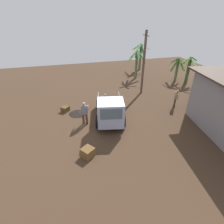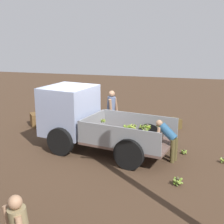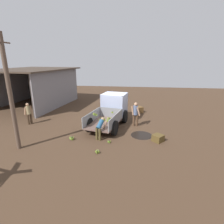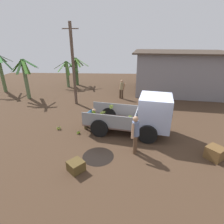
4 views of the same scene
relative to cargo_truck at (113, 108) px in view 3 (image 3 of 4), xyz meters
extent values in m
plane|color=#463122|center=(-0.05, -0.21, -1.11)|extent=(36.00, 36.00, 0.00)
cylinder|color=black|center=(-2.24, -2.12, -1.11)|extent=(1.35, 1.35, 0.01)
cube|color=brown|center=(-1.79, 0.38, -0.61)|extent=(3.02, 2.27, 0.08)
cube|color=gray|center=(-1.61, 1.21, -0.23)|extent=(2.67, 0.61, 0.68)
cube|color=gray|center=(-1.96, -0.45, -0.23)|extent=(2.67, 0.61, 0.68)
cube|color=gray|center=(-0.48, 0.10, -0.23)|extent=(0.41, 1.72, 0.68)
cube|color=#9CA7C6|center=(0.41, -0.09, 0.18)|extent=(1.86, 1.99, 1.65)
cube|color=#4C606B|center=(1.18, -0.25, 0.51)|extent=(0.31, 1.34, 0.73)
cylinder|color=black|center=(0.38, 0.85, -0.65)|extent=(0.95, 0.41, 0.93)
cylinder|color=black|center=(0.00, -0.93, -0.65)|extent=(0.95, 0.41, 0.93)
cylinder|color=black|center=(-2.00, 1.35, -0.65)|extent=(0.95, 0.41, 0.93)
cylinder|color=black|center=(-2.37, -0.42, -0.65)|extent=(0.95, 0.41, 0.93)
sphere|color=brown|center=(-2.33, -0.01, -0.14)|extent=(0.08, 0.08, 0.08)
cylinder|color=#5A7D25|center=(-2.33, 0.05, -0.21)|extent=(0.15, 0.06, 0.15)
cylinder|color=#8AB125|center=(-2.38, 0.05, -0.19)|extent=(0.16, 0.13, 0.11)
cylinder|color=olive|center=(-2.38, -0.01, -0.21)|extent=(0.04, 0.14, 0.15)
cylinder|color=olive|center=(-2.38, -0.05, -0.20)|extent=(0.14, 0.14, 0.14)
cylinder|color=olive|center=(-2.33, -0.07, -0.20)|extent=(0.16, 0.04, 0.13)
cylinder|color=#86B13E|center=(-2.28, -0.06, -0.18)|extent=(0.15, 0.15, 0.10)
cylinder|color=olive|center=(-2.28, -0.01, -0.21)|extent=(0.05, 0.14, 0.15)
cylinder|color=olive|center=(-2.28, 0.03, -0.20)|extent=(0.12, 0.16, 0.13)
sphere|color=brown|center=(-1.84, 0.98, 0.09)|extent=(0.07, 0.07, 0.07)
cylinder|color=#83AF38|center=(-1.78, 0.98, 0.06)|extent=(0.04, 0.16, 0.10)
cylinder|color=olive|center=(-1.81, 1.03, 0.05)|extent=(0.16, 0.12, 0.12)
cylinder|color=olive|center=(-1.85, 1.04, 0.04)|extent=(0.15, 0.05, 0.13)
cylinder|color=olive|center=(-1.88, 1.01, 0.03)|extent=(0.12, 0.14, 0.14)
cylinder|color=olive|center=(-1.90, 0.98, 0.03)|extent=(0.04, 0.15, 0.14)
cylinder|color=#5C7620|center=(-1.89, 0.93, 0.05)|extent=(0.15, 0.14, 0.11)
cylinder|color=olive|center=(-1.83, 0.92, 0.05)|extent=(0.17, 0.07, 0.11)
cylinder|color=olive|center=(-1.80, 0.95, 0.03)|extent=(0.12, 0.14, 0.14)
sphere|color=brown|center=(-0.81, -0.09, -0.08)|extent=(0.06, 0.06, 0.06)
cylinder|color=#597920|center=(-0.80, -0.05, -0.13)|extent=(0.12, 0.03, 0.12)
cylinder|color=#89B039|center=(-0.85, -0.05, -0.11)|extent=(0.11, 0.12, 0.09)
cylinder|color=olive|center=(-0.86, -0.09, -0.12)|extent=(0.04, 0.13, 0.10)
cylinder|color=olive|center=(-0.83, -0.11, -0.13)|extent=(0.09, 0.10, 0.13)
cylinder|color=olive|center=(-0.81, -0.13, -0.13)|extent=(0.11, 0.05, 0.12)
cylinder|color=olive|center=(-0.77, -0.12, -0.11)|extent=(0.11, 0.12, 0.09)
cylinder|color=#54731F|center=(-0.77, -0.09, -0.13)|extent=(0.05, 0.12, 0.12)
cylinder|color=olive|center=(-0.77, -0.05, -0.11)|extent=(0.12, 0.11, 0.09)
sphere|color=#423B2A|center=(-2.22, 0.38, -0.05)|extent=(0.07, 0.07, 0.07)
cylinder|color=#74A123|center=(-2.16, 0.37, -0.08)|extent=(0.06, 0.15, 0.09)
cylinder|color=olive|center=(-2.20, 0.43, -0.10)|extent=(0.14, 0.09, 0.11)
cylinder|color=#577221|center=(-2.26, 0.42, -0.08)|extent=(0.12, 0.14, 0.09)
cylinder|color=olive|center=(-2.27, 0.35, -0.08)|extent=(0.10, 0.14, 0.09)
cylinder|color=olive|center=(-2.20, 0.33, -0.09)|extent=(0.15, 0.08, 0.10)
sphere|color=brown|center=(-2.33, 0.48, -0.14)|extent=(0.08, 0.08, 0.08)
cylinder|color=olive|center=(-2.36, 0.46, -0.20)|extent=(0.11, 0.13, 0.15)
cylinder|color=olive|center=(-2.34, 0.44, -0.21)|extent=(0.13, 0.07, 0.15)
cylinder|color=olive|center=(-2.30, 0.43, -0.17)|extent=(0.16, 0.12, 0.10)
cylinder|color=#5D741F|center=(-2.28, 0.47, -0.19)|extent=(0.08, 0.15, 0.14)
cylinder|color=olive|center=(-2.29, 0.50, -0.21)|extent=(0.10, 0.13, 0.15)
cylinder|color=olive|center=(-2.31, 0.52, -0.20)|extent=(0.14, 0.09, 0.15)
cylinder|color=olive|center=(-2.36, 0.53, -0.18)|extent=(0.16, 0.12, 0.12)
cylinder|color=olive|center=(-2.39, 0.49, -0.18)|extent=(0.06, 0.16, 0.11)
sphere|color=#4D4532|center=(-2.74, 0.20, 0.06)|extent=(0.08, 0.08, 0.08)
cylinder|color=olive|center=(-2.79, 0.19, -0.02)|extent=(0.08, 0.16, 0.17)
cylinder|color=olive|center=(-2.76, 0.16, -0.03)|extent=(0.15, 0.11, 0.18)
cylinder|color=#719E1F|center=(-2.72, 0.15, -0.02)|extent=(0.16, 0.08, 0.17)
cylinder|color=olive|center=(-2.68, 0.17, -0.01)|extent=(0.11, 0.17, 0.16)
cylinder|color=#8AB03B|center=(-2.69, 0.22, -0.02)|extent=(0.09, 0.16, 0.18)
cylinder|color=olive|center=(-2.70, 0.24, -0.02)|extent=(0.15, 0.13, 0.18)
cylinder|color=olive|center=(-2.75, 0.28, 0.01)|extent=(0.20, 0.08, 0.11)
cylinder|color=olive|center=(-2.78, 0.22, -0.02)|extent=(0.10, 0.15, 0.18)
sphere|color=brown|center=(-1.85, 0.01, -0.17)|extent=(0.08, 0.08, 0.08)
cylinder|color=olive|center=(-1.83, -0.06, -0.22)|extent=(0.19, 0.10, 0.12)
cylinder|color=#8DAD3D|center=(-1.78, -0.01, -0.21)|extent=(0.10, 0.20, 0.11)
cylinder|color=olive|center=(-1.80, 0.05, -0.23)|extent=(0.16, 0.17, 0.13)
cylinder|color=#93AF34|center=(-1.87, 0.08, -0.22)|extent=(0.19, 0.10, 0.13)
cylinder|color=#90A742|center=(-1.90, 0.02, -0.25)|extent=(0.09, 0.15, 0.18)
cylinder|color=olive|center=(-1.91, -0.04, -0.22)|extent=(0.15, 0.18, 0.12)
sphere|color=#433C2B|center=(-1.84, 0.87, 0.05)|extent=(0.07, 0.07, 0.07)
cylinder|color=#86A834|center=(-1.90, 0.86, -0.01)|extent=(0.08, 0.15, 0.14)
cylinder|color=olive|center=(-1.84, 0.80, 0.01)|extent=(0.18, 0.05, 0.09)
cylinder|color=#86AB41|center=(-1.78, 0.85, 0.00)|extent=(0.08, 0.17, 0.12)
cylinder|color=olive|center=(-1.81, 0.92, -0.01)|extent=(0.15, 0.12, 0.13)
cylinder|color=#537818|center=(-1.88, 0.93, 0.01)|extent=(0.16, 0.12, 0.10)
cube|color=gray|center=(7.81, 8.09, 0.67)|extent=(0.88, 5.73, 3.57)
cube|color=gray|center=(4.48, 11.40, 0.67)|extent=(7.53, 1.13, 3.57)
cube|color=gray|center=(3.72, 5.78, 0.67)|extent=(7.53, 1.13, 3.57)
cube|color=#3E3025|center=(4.10, 8.59, 2.51)|extent=(9.19, 7.65, 0.12)
cylinder|color=#3F3833|center=(0.18, 6.47, 0.67)|extent=(0.16, 0.16, 3.57)
cylinder|color=brown|center=(-4.77, 4.47, 1.78)|extent=(0.21, 0.21, 5.78)
cylinder|color=brown|center=(-4.77, 4.47, 4.22)|extent=(1.13, 0.07, 0.07)
cylinder|color=brown|center=(-0.66, -1.83, -0.69)|extent=(0.19, 0.19, 0.84)
cylinder|color=brown|center=(-0.62, -1.59, -0.69)|extent=(0.19, 0.19, 0.84)
cylinder|color=slate|center=(-0.66, -1.71, 0.05)|extent=(0.39, 0.36, 0.67)
sphere|color=tan|center=(-0.69, -1.70, 0.50)|extent=(0.24, 0.24, 0.24)
cylinder|color=tan|center=(-0.80, -1.90, 0.03)|extent=(0.15, 0.30, 0.62)
cylinder|color=tan|center=(-0.69, -1.49, 0.02)|extent=(0.14, 0.22, 0.63)
cylinder|color=#4F4424|center=(-3.19, 0.55, -0.75)|extent=(0.18, 0.18, 0.73)
cylinder|color=#4F4424|center=(-3.27, 0.35, -0.75)|extent=(0.18, 0.18, 0.73)
cylinder|color=#265277|center=(-3.02, 0.37, -0.20)|extent=(0.67, 0.47, 0.57)
sphere|color=tan|center=(-2.73, 0.27, 0.04)|extent=(0.21, 0.21, 0.21)
cylinder|color=tan|center=(-2.73, 0.46, -0.32)|extent=(0.16, 0.22, 0.55)
cylinder|color=tan|center=(-2.83, 0.11, -0.31)|extent=(0.18, 0.27, 0.55)
cylinder|color=#433021|center=(-1.35, 6.04, -0.73)|extent=(0.21, 0.21, 0.76)
cylinder|color=#433021|center=(-1.17, 5.92, -0.73)|extent=(0.21, 0.21, 0.76)
cylinder|color=#8E7D56|center=(-1.25, 6.00, -0.05)|extent=(0.42, 0.43, 0.62)
sphere|color=tan|center=(-1.23, 6.03, 0.36)|extent=(0.22, 0.22, 0.22)
cylinder|color=tan|center=(-1.37, 6.17, -0.08)|extent=(0.22, 0.19, 0.57)
cylinder|color=tan|center=(-1.04, 5.97, -0.07)|extent=(0.24, 0.21, 0.57)
sphere|color=#453E2C|center=(-3.44, 2.02, -0.93)|extent=(0.08, 0.08, 0.08)
cylinder|color=#5D7D21|center=(-3.48, 1.98, -1.01)|extent=(0.15, 0.16, 0.19)
cylinder|color=#87AD3F|center=(-3.46, 1.94, -0.99)|extent=(0.21, 0.09, 0.15)
cylinder|color=olive|center=(-3.39, 1.96, -1.00)|extent=(0.18, 0.17, 0.16)
cylinder|color=#577B20|center=(-3.36, 2.02, -0.99)|extent=(0.05, 0.20, 0.16)
cylinder|color=#5B772F|center=(-3.40, 2.06, -1.02)|extent=(0.15, 0.15, 0.19)
cylinder|color=olive|center=(-3.42, 2.10, -0.98)|extent=(0.22, 0.09, 0.12)
cylinder|color=olive|center=(-3.49, 2.08, -0.99)|extent=(0.19, 0.17, 0.14)
cylinder|color=olive|center=(-3.50, 2.02, -1.01)|extent=(0.06, 0.18, 0.19)
sphere|color=#423B2B|center=(-3.54, -0.23, -0.98)|extent=(0.07, 0.07, 0.07)
cylinder|color=olive|center=(-3.58, -0.23, -1.04)|extent=(0.06, 0.14, 0.14)
cylinder|color=olive|center=(-3.56, -0.28, -1.04)|extent=(0.14, 0.10, 0.14)
cylinder|color=#82A223|center=(-3.49, -0.27, -1.03)|extent=(0.12, 0.15, 0.11)
cylinder|color=#7CA536|center=(-3.50, -0.20, -1.03)|extent=(0.13, 0.14, 0.12)
cylinder|color=olive|center=(-3.55, -0.18, -1.03)|extent=(0.16, 0.07, 0.11)
sphere|color=brown|center=(-4.74, 0.19, -0.97)|extent=(0.07, 0.07, 0.07)
cylinder|color=#7A9C45|center=(-4.67, 0.19, -1.03)|extent=(0.06, 0.18, 0.14)
cylinder|color=#89AA36|center=(-4.70, 0.26, -1.01)|extent=(0.19, 0.12, 0.10)
cylinder|color=#5B7418|center=(-4.78, 0.23, -1.03)|extent=(0.15, 0.15, 0.15)
cylinder|color=#5A7723|center=(-4.80, 0.15, -1.01)|extent=(0.13, 0.18, 0.12)
cylinder|color=olive|center=(-4.72, 0.13, -1.03)|extent=(0.17, 0.09, 0.16)
cube|color=#523F1E|center=(-2.97, -3.03, -0.91)|extent=(0.77, 0.77, 0.40)
cube|color=brown|center=(2.65, -2.01, -0.85)|extent=(0.87, 0.87, 0.53)
camera|label=1|loc=(10.08, -2.64, 5.97)|focal=28.00mm
camera|label=2|loc=(-3.65, 9.66, 2.79)|focal=50.00mm
camera|label=3|loc=(-12.48, -1.55, 3.48)|focal=28.00mm
camera|label=4|loc=(-1.34, -8.29, 3.53)|focal=28.00mm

